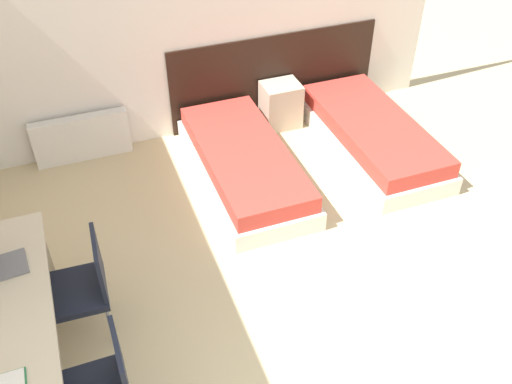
{
  "coord_description": "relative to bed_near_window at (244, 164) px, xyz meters",
  "views": [
    {
      "loc": [
        -1.29,
        -1.13,
        3.6
      ],
      "look_at": [
        0.0,
        2.33,
        0.55
      ],
      "focal_mm": 40.0,
      "sensor_mm": 36.0,
      "label": 1
    }
  ],
  "objects": [
    {
      "name": "nightstand",
      "position": [
        0.73,
        0.82,
        0.08
      ],
      "size": [
        0.42,
        0.35,
        0.51
      ],
      "color": "beige",
      "rests_on": "ground_plane"
    },
    {
      "name": "chair_near_laptop",
      "position": [
        -1.71,
        -1.32,
        0.29
      ],
      "size": [
        0.49,
        0.49,
        0.85
      ],
      "rotation": [
        0.0,
        0.0,
        -0.05
      ],
      "color": "black",
      "rests_on": "ground_plane"
    },
    {
      "name": "bed_near_window",
      "position": [
        0.0,
        0.0,
        0.0
      ],
      "size": [
        0.87,
        1.98,
        0.37
      ],
      "color": "silver",
      "rests_on": "ground_plane"
    },
    {
      "name": "headboard_panel",
      "position": [
        0.73,
        1.02,
        0.32
      ],
      "size": [
        2.43,
        0.03,
        1.0
      ],
      "color": "black",
      "rests_on": "ground_plane"
    },
    {
      "name": "radiator",
      "position": [
        -1.47,
        0.94,
        0.07
      ],
      "size": [
        0.99,
        0.12,
        0.5
      ],
      "color": "silver",
      "rests_on": "ground_plane"
    },
    {
      "name": "wall_back",
      "position": [
        -0.2,
        1.06,
        1.17
      ],
      "size": [
        5.59,
        0.05,
        2.7
      ],
      "color": "white",
      "rests_on": "ground_plane"
    },
    {
      "name": "bed_near_door",
      "position": [
        1.46,
        0.0,
        0.0
      ],
      "size": [
        0.87,
        1.98,
        0.37
      ],
      "color": "silver",
      "rests_on": "ground_plane"
    },
    {
      "name": "desk",
      "position": [
        -2.19,
        -1.76,
        0.39
      ],
      "size": [
        0.61,
        2.11,
        0.72
      ],
      "color": "beige",
      "rests_on": "ground_plane"
    }
  ]
}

